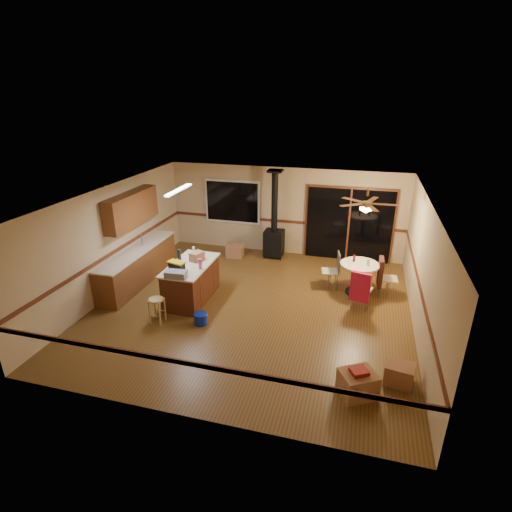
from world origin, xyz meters
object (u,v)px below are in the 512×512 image
at_px(bar_stool, 157,310).
at_px(chair_near, 361,287).
at_px(toolbox_grey, 176,274).
at_px(dining_table, 359,273).
at_px(kitchen_island, 191,282).
at_px(chair_right, 381,272).
at_px(box_corner_b, 399,374).
at_px(blue_bucket, 201,319).
at_px(box_under_window, 235,251).
at_px(box_corner_a, 358,384).
at_px(toolbox_black, 177,267).
at_px(wood_stove, 274,234).
at_px(chair_left, 335,266).

bearing_deg(bar_stool, chair_near, 21.55).
xyz_separation_m(toolbox_grey, dining_table, (3.81, 2.07, -0.44)).
distance_m(kitchen_island, toolbox_grey, 0.89).
height_order(chair_near, chair_right, same).
height_order(kitchen_island, box_corner_b, kitchen_island).
bearing_deg(blue_bucket, kitchen_island, 122.50).
xyz_separation_m(toolbox_grey, chair_right, (4.33, 2.11, -0.37)).
xyz_separation_m(box_under_window, box_corner_a, (3.75, -5.07, 0.02)).
relative_size(bar_stool, box_corner_a, 1.02).
relative_size(kitchen_island, box_corner_a, 3.01).
relative_size(toolbox_grey, box_corner_b, 0.98).
bearing_deg(kitchen_island, box_corner_b, -21.89).
height_order(blue_bucket, box_corner_a, box_corner_a).
xyz_separation_m(toolbox_grey, box_corner_b, (4.61, -1.13, -0.78)).
height_order(blue_bucket, dining_table, dining_table).
relative_size(bar_stool, chair_right, 0.81).
relative_size(chair_right, box_corner_a, 1.26).
relative_size(kitchen_island, box_under_window, 3.48).
height_order(blue_bucket, chair_right, chair_right).
distance_m(dining_table, box_corner_a, 3.68).
relative_size(bar_stool, box_under_window, 1.17).
distance_m(chair_right, box_corner_b, 3.28).
bearing_deg(dining_table, box_under_window, 158.76).
bearing_deg(box_corner_b, box_under_window, 133.83).
bearing_deg(toolbox_black, bar_stool, -101.14).
height_order(toolbox_grey, box_corner_a, toolbox_grey).
xyz_separation_m(bar_stool, blue_bucket, (0.91, 0.18, -0.16)).
bearing_deg(box_under_window, bar_stool, -96.78).
relative_size(toolbox_black, box_under_window, 0.71).
bearing_deg(blue_bucket, wood_stove, 80.51).
height_order(toolbox_black, box_under_window, toolbox_black).
distance_m(chair_near, chair_right, 1.03).
bearing_deg(toolbox_black, dining_table, 23.97).
bearing_deg(kitchen_island, dining_table, 19.53).
relative_size(toolbox_black, blue_bucket, 1.18).
height_order(bar_stool, box_corner_a, bar_stool).
bearing_deg(chair_right, wood_stove, 151.24).
bearing_deg(toolbox_black, box_under_window, 84.28).
distance_m(box_under_window, box_corner_b, 6.38).
distance_m(kitchen_island, box_under_window, 2.78).
bearing_deg(kitchen_island, wood_stove, 66.91).
height_order(chair_near, box_under_window, chair_near).
relative_size(wood_stove, chair_right, 3.60).
distance_m(kitchen_island, chair_left, 3.53).
distance_m(blue_bucket, chair_right, 4.42).
bearing_deg(blue_bucket, chair_right, 32.74).
xyz_separation_m(blue_bucket, box_under_window, (-0.45, 3.74, 0.07)).
relative_size(toolbox_black, chair_left, 0.66).
xyz_separation_m(kitchen_island, toolbox_black, (-0.14, -0.40, 0.54)).
bearing_deg(blue_bucket, bar_stool, -168.68).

